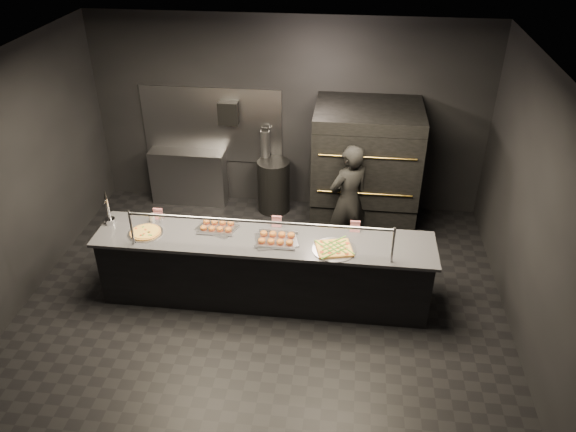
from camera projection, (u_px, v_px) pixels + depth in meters
The scene contains 15 objects.
room at pixel (261, 194), 6.46m from camera, with size 6.04×6.00×3.00m.
service_counter at pixel (264, 269), 6.96m from camera, with size 4.10×0.78×1.37m.
pizza_oven at pixel (365, 169), 8.19m from camera, with size 1.50×1.23×1.91m.
prep_shelf at pixel (189, 177), 9.09m from camera, with size 1.20×0.35×0.90m, color #99999E.
towel_dispenser at pixel (229, 113), 8.51m from camera, with size 0.30×0.20×0.35m, color black.
fire_extinguisher at pixel (265, 144), 8.72m from camera, with size 0.14×0.14×0.51m.
beer_tap at pixel (109, 214), 6.93m from camera, with size 0.12×0.18×0.48m.
round_pizza at pixel (145, 232), 6.80m from camera, with size 0.43×0.43×0.03m.
slider_tray_a at pixel (217, 226), 6.89m from camera, with size 0.54×0.47×0.07m.
slider_tray_b at pixel (277, 239), 6.65m from camera, with size 0.56×0.47×0.08m.
square_pizza at pixel (334, 249), 6.50m from camera, with size 0.51×0.51×0.05m.
condiment_jar at pixel (155, 218), 7.00m from camera, with size 0.17×0.07×0.11m.
tent_cards at pixel (262, 220), 6.93m from camera, with size 2.59×0.04×0.15m.
trash_bin at pixel (274, 186), 8.88m from camera, with size 0.51×0.51×0.85m, color black.
worker at pixel (348, 201), 7.66m from camera, with size 0.61×0.40×1.66m, color black.
Camera 1 is at (0.95, -5.52, 4.66)m, focal length 35.00 mm.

